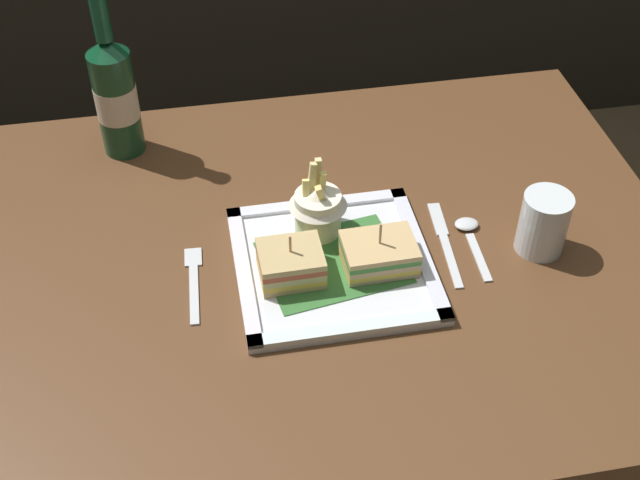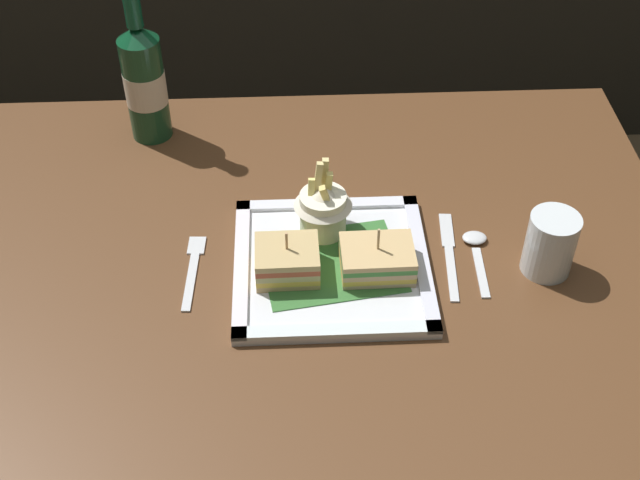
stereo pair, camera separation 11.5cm
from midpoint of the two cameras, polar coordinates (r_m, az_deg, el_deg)
name	(u,v)px [view 2 (the right image)]	position (r m, az deg, el deg)	size (l,w,h in m)	color
dining_table	(310,331)	(1.31, 1.83, -6.30)	(1.08, 0.81, 0.78)	brown
square_plate	(332,266)	(1.17, 3.62, -1.88)	(0.27, 0.27, 0.02)	silver
sandwich_half_left	(287,261)	(1.13, 0.68, -1.56)	(0.09, 0.07, 0.07)	tan
sandwich_half_right	(377,259)	(1.15, 6.76, -1.44)	(0.10, 0.08, 0.07)	tan
fries_cup	(323,206)	(1.18, 2.99, 2.20)	(0.08, 0.08, 0.11)	white
beer_bottle	(144,80)	(1.37, -9.41, 10.54)	(0.07, 0.07, 0.28)	#1A4126
water_glass	(549,247)	(1.20, 17.92, -0.61)	(0.07, 0.07, 0.09)	silver
fork	(193,267)	(1.17, -5.81, -1.98)	(0.03, 0.15, 0.00)	silver
knife	(449,252)	(1.21, 11.41, -0.90)	(0.03, 0.18, 0.00)	silver
spoon	(476,247)	(1.23, 13.16, -0.57)	(0.04, 0.13, 0.01)	silver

